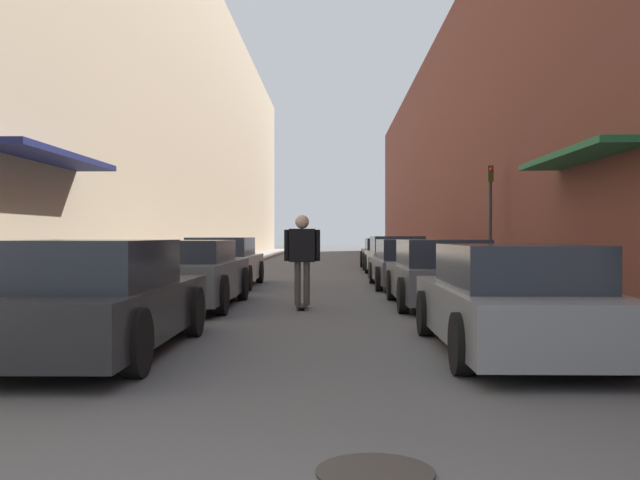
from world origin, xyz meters
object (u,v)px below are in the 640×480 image
parked_car_left_0 (94,299)px  skateboarder (302,251)px  parked_car_right_1 (440,274)px  parked_car_right_4 (386,254)px  parked_car_left_1 (186,274)px  parked_car_left_2 (223,263)px  manhole_cover (375,472)px  parked_car_right_3 (396,257)px  parked_car_right_2 (409,264)px  parked_car_right_0 (512,301)px  traffic_light (490,209)px

parked_car_left_0 → skateboarder: 5.68m
parked_car_right_1 → parked_car_right_4: size_ratio=0.95×
parked_car_left_0 → parked_car_left_1: bearing=90.8°
parked_car_left_2 → manhole_cover: parked_car_left_2 is taller
parked_car_left_2 → parked_car_right_1: size_ratio=1.11×
parked_car_right_3 → parked_car_right_4: bearing=90.0°
parked_car_left_2 → parked_car_right_2: parked_car_left_2 is taller
parked_car_right_0 → parked_car_right_3: size_ratio=1.05×
parked_car_right_1 → parked_car_right_2: bearing=90.6°
traffic_light → parked_car_right_1: bearing=-110.2°
parked_car_left_2 → parked_car_right_3: size_ratio=1.10×
parked_car_left_0 → parked_car_left_2: 11.13m
parked_car_right_2 → traffic_light: bearing=28.6°
parked_car_left_2 → parked_car_right_0: (5.16, -10.97, -0.03)m
parked_car_right_1 → skateboarder: size_ratio=2.40×
parked_car_right_1 → parked_car_right_2: size_ratio=0.89×
parked_car_right_2 → skateboarder: (-2.65, -5.77, 0.49)m
manhole_cover → parked_car_right_0: bearing=66.5°
parked_car_left_2 → parked_car_right_2: size_ratio=0.99×
parked_car_left_0 → traffic_light: (7.35, 12.33, 1.52)m
parked_car_right_3 → parked_car_right_2: bearing=-91.5°
parked_car_right_3 → traffic_light: (2.34, -4.22, 1.51)m
parked_car_right_0 → parked_car_right_3: parked_car_right_3 is taller
skateboarder → traffic_light: traffic_light is taller
parked_car_right_2 → parked_car_right_3: parked_car_right_3 is taller
parked_car_left_0 → parked_car_left_1: 5.54m
skateboarder → manhole_cover: skateboarder is taller
parked_car_right_2 → parked_car_right_4: size_ratio=1.07×
parked_car_left_0 → manhole_cover: (3.07, -4.16, -0.64)m
parked_car_right_0 → parked_car_left_0: bearing=-178.1°
parked_car_left_0 → parked_car_left_2: (-0.22, 11.13, 0.00)m
parked_car_left_0 → traffic_light: traffic_light is taller
parked_car_left_2 → parked_car_right_0: bearing=-64.8°
parked_car_left_2 → parked_car_right_0: size_ratio=1.05×
parked_car_left_2 → traffic_light: traffic_light is taller
traffic_light → manhole_cover: bearing=-104.6°
parked_car_left_1 → parked_car_right_1: 5.00m
manhole_cover → parked_car_right_1: bearing=79.4°
parked_car_left_1 → parked_car_right_4: 16.94m
parked_car_right_0 → parked_car_right_1: (-0.02, 5.57, 0.01)m
parked_car_right_3 → traffic_light: size_ratio=1.32×
parked_car_right_3 → parked_car_left_0: bearing=-106.9°
parked_car_right_0 → skateboarder: skateboarder is taller
parked_car_left_2 → skateboarder: 6.42m
parked_car_left_0 → parked_car_right_3: size_ratio=1.07×
parked_car_right_0 → traffic_light: traffic_light is taller
parked_car_left_0 → parked_car_right_1: bearing=49.4°
parked_car_right_3 → parked_car_left_2: bearing=-134.0°
parked_car_right_4 → manhole_cover: 25.94m
parked_car_left_0 → parked_car_right_3: (5.01, 16.55, 0.02)m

